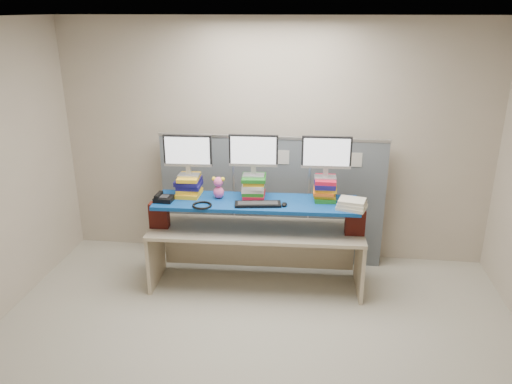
# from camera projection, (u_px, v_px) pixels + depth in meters

# --- Properties ---
(room) EXTENTS (5.00, 4.00, 2.80)m
(room) POSITION_uv_depth(u_px,v_px,m) (250.00, 206.00, 3.92)
(room) COLOR #BAAC99
(room) RESTS_ON ground
(cubicle_partition) EXTENTS (2.60, 0.06, 1.53)m
(cubicle_partition) POSITION_uv_depth(u_px,v_px,m) (271.00, 200.00, 5.80)
(cubicle_partition) COLOR #50575F
(cubicle_partition) RESTS_ON ground
(desk) EXTENTS (2.27, 0.75, 0.68)m
(desk) POSITION_uv_depth(u_px,v_px,m) (256.00, 240.00, 5.30)
(desk) COLOR #BBAA8E
(desk) RESTS_ON ground
(brick_pier_left) EXTENTS (0.20, 0.12, 0.27)m
(brick_pier_left) POSITION_uv_depth(u_px,v_px,m) (159.00, 215.00, 5.24)
(brick_pier_left) COLOR maroon
(brick_pier_left) RESTS_ON desk
(brick_pier_right) EXTENTS (0.20, 0.12, 0.27)m
(brick_pier_right) POSITION_uv_depth(u_px,v_px,m) (355.00, 222.00, 5.08)
(brick_pier_right) COLOR maroon
(brick_pier_right) RESTS_ON desk
(blue_board) EXTENTS (2.12, 0.61, 0.04)m
(blue_board) POSITION_uv_depth(u_px,v_px,m) (256.00, 203.00, 5.15)
(blue_board) COLOR navy
(blue_board) RESTS_ON brick_pier_left
(book_stack_left) EXTENTS (0.26, 0.31, 0.22)m
(book_stack_left) POSITION_uv_depth(u_px,v_px,m) (189.00, 185.00, 5.28)
(book_stack_left) COLOR yellow
(book_stack_left) RESTS_ON blue_board
(book_stack_center) EXTENTS (0.27, 0.30, 0.23)m
(book_stack_center) POSITION_uv_depth(u_px,v_px,m) (254.00, 186.00, 5.22)
(book_stack_center) COLOR red
(book_stack_center) RESTS_ON blue_board
(book_stack_right) EXTENTS (0.24, 0.31, 0.23)m
(book_stack_right) POSITION_uv_depth(u_px,v_px,m) (325.00, 189.00, 5.16)
(book_stack_right) COLOR #1E721F
(book_stack_right) RESTS_ON blue_board
(monitor_left) EXTENTS (0.50, 0.15, 0.44)m
(monitor_left) POSITION_uv_depth(u_px,v_px,m) (188.00, 153.00, 5.15)
(monitor_left) COLOR #B0B0B5
(monitor_left) RESTS_ON book_stack_left
(monitor_center) EXTENTS (0.50, 0.15, 0.44)m
(monitor_center) POSITION_uv_depth(u_px,v_px,m) (253.00, 153.00, 5.09)
(monitor_center) COLOR #B0B0B5
(monitor_center) RESTS_ON book_stack_center
(monitor_right) EXTENTS (0.50, 0.15, 0.44)m
(monitor_right) POSITION_uv_depth(u_px,v_px,m) (326.00, 155.00, 5.03)
(monitor_right) COLOR #B0B0B5
(monitor_right) RESTS_ON book_stack_right
(keyboard) EXTENTS (0.48, 0.22, 0.03)m
(keyboard) POSITION_uv_depth(u_px,v_px,m) (258.00, 204.00, 5.03)
(keyboard) COLOR black
(keyboard) RESTS_ON blue_board
(mouse) EXTENTS (0.08, 0.11, 0.03)m
(mouse) POSITION_uv_depth(u_px,v_px,m) (284.00, 204.00, 5.02)
(mouse) COLOR black
(mouse) RESTS_ON blue_board
(desk_phone) EXTENTS (0.19, 0.18, 0.08)m
(desk_phone) POSITION_uv_depth(u_px,v_px,m) (163.00, 198.00, 5.14)
(desk_phone) COLOR black
(desk_phone) RESTS_ON blue_board
(headset) EXTENTS (0.20, 0.20, 0.02)m
(headset) POSITION_uv_depth(u_px,v_px,m) (202.00, 205.00, 5.01)
(headset) COLOR black
(headset) RESTS_ON blue_board
(plush_toy) EXTENTS (0.14, 0.10, 0.23)m
(plush_toy) POSITION_uv_depth(u_px,v_px,m) (219.00, 187.00, 5.19)
(plush_toy) COLOR pink
(plush_toy) RESTS_ON blue_board
(binder_stack) EXTENTS (0.32, 0.28, 0.10)m
(binder_stack) POSITION_uv_depth(u_px,v_px,m) (352.00, 204.00, 4.93)
(binder_stack) COLOR beige
(binder_stack) RESTS_ON blue_board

